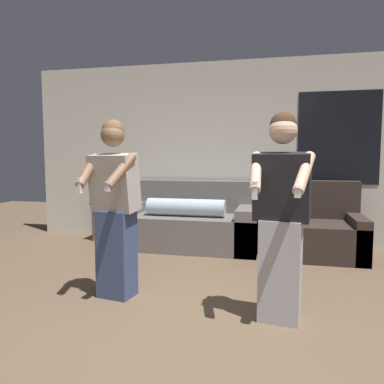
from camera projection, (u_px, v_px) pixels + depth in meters
The scene contains 7 objects.
ground_plane at pixel (201, 351), 2.49m from camera, with size 14.00×14.00×0.00m, color brown.
wall_back at pixel (247, 152), 5.58m from camera, with size 6.75×0.07×2.70m.
couch at pixel (189, 224), 5.36m from camera, with size 1.98×0.94×0.93m.
armchair at pixel (323, 232), 4.88m from camera, with size 0.97×0.93×0.96m.
side_table at pixel (109, 207), 5.84m from camera, with size 0.45×0.47×0.75m.
person_left at pixel (115, 209), 3.39m from camera, with size 0.47×0.53×1.62m.
person_right at pixel (281, 218), 2.89m from camera, with size 0.48×0.52×1.63m.
Camera 1 is at (0.47, -2.33, 1.30)m, focal length 35.00 mm.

